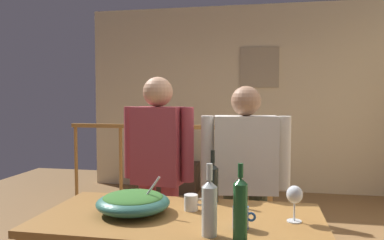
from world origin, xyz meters
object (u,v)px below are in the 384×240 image
Objects in this scene: serving_table at (180,229)px; wine_bottle_green at (240,209)px; salad_bowl at (133,202)px; wine_glass at (295,196)px; person_standing_left at (158,166)px; framed_picture at (260,67)px; person_standing_right at (245,174)px; wine_bottle_clear at (209,207)px; mug_blue at (241,217)px; wine_bottle_dark at (213,181)px; flat_screen_tv at (168,148)px; mug_white at (191,202)px; tv_console at (169,177)px; stair_railing at (204,156)px.

wine_bottle_green is (0.34, -0.31, 0.22)m from serving_table.
wine_glass is (0.87, 0.02, 0.07)m from salad_bowl.
framed_picture is at bearing -95.44° from person_standing_left.
person_standing_right is (-0.05, -3.11, -0.98)m from framed_picture.
mug_blue is (0.14, 0.13, -0.08)m from wine_bottle_clear.
person_standing_right is at bearing 82.74° from wine_bottle_clear.
wine_bottle_dark is at bearing 108.45° from wine_bottle_green.
flat_screen_tv is 3.99× the size of mug_white.
wine_bottle_green is (1.31, -3.79, 0.27)m from flat_screen_tv.
serving_table is at bearing 137.58° from wine_bottle_green.
wine_bottle_clear is (1.17, -3.73, 0.26)m from flat_screen_tv.
wine_bottle_dark reaches higher than salad_bowl.
tv_console is 0.57× the size of person_standing_left.
framed_picture is 1.31× the size of flat_screen_tv.
framed_picture is 1.83m from flat_screen_tv.
salad_bowl is at bearing -78.71° from tv_console.
wine_bottle_green is 0.24× the size of person_standing_right.
wine_bottle_clear is at bearing -67.05° from mug_white.
stair_railing is at bearing 102.06° from wine_bottle_green.
stair_railing is at bearing 108.72° from wine_glass.
salad_bowl is 0.87m from wine_glass.
person_standing_right reaches higher than serving_table.
mug_white is (0.31, 0.11, -0.02)m from salad_bowl.
person_standing_left is at bearing -6.99° from person_standing_right.
wine_bottle_dark is (-0.47, 0.29, -0.01)m from wine_glass.
tv_console is 3.91m from mug_blue.
serving_table is 4.79× the size of wine_bottle_dark.
wine_bottle_dark reaches higher than mug_white.
tv_console is at bearing -167.75° from framed_picture.
person_standing_left is (-0.32, 0.68, 0.21)m from serving_table.
person_standing_right is at bearing -65.28° from flat_screen_tv.
mug_blue is at bearing 92.25° from wine_bottle_green.
framed_picture is 1.77m from stair_railing.
flat_screen_tv is 1.43× the size of wine_bottle_dark.
wine_glass is 0.53× the size of wine_bottle_green.
tv_console is 3.89m from wine_glass.
person_standing_right is at bearing 91.47° from wine_bottle_green.
wine_bottle_dark is (-0.06, 0.57, -0.01)m from wine_bottle_clear.
stair_railing is at bearing -119.67° from framed_picture.
stair_railing is 2.55m from mug_white.
wine_bottle_green is at bearing -128.10° from wine_glass.
wine_bottle_green is (0.61, -0.31, 0.09)m from salad_bowl.
stair_railing is 2.66m from serving_table.
salad_bowl reaches higher than mug_blue.
serving_table reaches higher than tv_console.
wine_bottle_green is at bearing 130.61° from person_standing_left.
tv_console is at bearing 105.44° from serving_table.
serving_table is 0.38m from mug_blue.
person_standing_right is (0.59, 0.68, 0.04)m from salad_bowl.
person_standing_right is at bearing 64.97° from serving_table.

